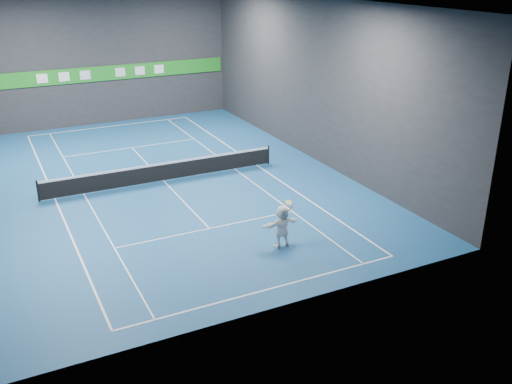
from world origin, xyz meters
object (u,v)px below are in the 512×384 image
tennis_ball (272,189)px  tennis_net (163,171)px  player (282,226)px  tennis_racket (290,205)px

tennis_ball → tennis_net: tennis_ball is taller
player → tennis_racket: (0.36, 0.05, 0.83)m
tennis_ball → tennis_net: bearing=100.2°
tennis_ball → tennis_racket: bearing=-7.5°
player → tennis_net: bearing=-78.0°
tennis_racket → tennis_net: bearing=104.6°
tennis_ball → tennis_net: (-1.63, 9.04, -1.94)m
tennis_racket → player: bearing=-172.5°
player → tennis_ball: (-0.40, 0.15, 1.60)m
tennis_net → tennis_racket: tennis_racket is taller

